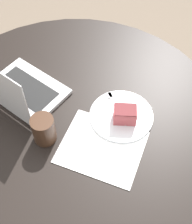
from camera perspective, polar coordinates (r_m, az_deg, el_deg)
ground_plane at (r=1.87m, az=-3.09°, el=-14.73°), size 12.00×12.00×0.00m
dining_table at (r=1.33m, az=-4.22°, el=-5.18°), size 1.23×1.23×0.75m
paper_document at (r=1.13m, az=1.08°, el=-6.39°), size 0.37×0.36×0.00m
plate at (r=1.20m, az=4.64°, el=-0.70°), size 0.24×0.24×0.01m
cake_slice at (r=1.16m, az=5.33°, el=-0.43°), size 0.10×0.10×0.06m
fork at (r=1.22m, az=3.59°, el=1.34°), size 0.17×0.07×0.00m
coffee_glass at (r=1.12m, az=-9.54°, el=-3.17°), size 0.08×0.08×0.11m
laptop at (r=1.27m, az=-13.94°, el=4.03°), size 0.35×0.29×0.25m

